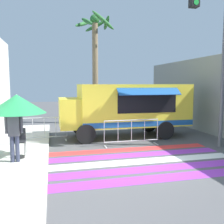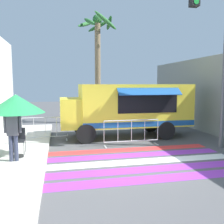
# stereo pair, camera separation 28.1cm
# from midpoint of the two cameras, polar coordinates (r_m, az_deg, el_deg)

# --- Properties ---
(ground_plane) EXTENTS (60.00, 60.00, 0.00)m
(ground_plane) POSITION_cam_midpoint_polar(r_m,az_deg,el_deg) (8.16, 8.11, -11.74)
(ground_plane) COLOR #4C4C4F
(crosswalk_painted) EXTENTS (6.40, 3.60, 0.01)m
(crosswalk_painted) POSITION_cam_midpoint_polar(r_m,az_deg,el_deg) (8.40, 7.45, -11.16)
(crosswalk_painted) COLOR purple
(crosswalk_painted) RESTS_ON ground_plane
(food_truck) EXTENTS (6.06, 2.59, 2.52)m
(food_truck) POSITION_cam_midpoint_polar(r_m,az_deg,el_deg) (11.87, 3.61, 1.28)
(food_truck) COLOR yellow
(food_truck) RESTS_ON ground_plane
(traffic_signal_pole) EXTENTS (4.18, 0.29, 6.66)m
(traffic_signal_pole) POSITION_cam_midpoint_polar(r_m,az_deg,el_deg) (10.52, 21.94, 16.82)
(traffic_signal_pole) COLOR #515456
(traffic_signal_pole) RESTS_ON ground_plane
(patio_umbrella) EXTENTS (1.84, 1.84, 2.08)m
(patio_umbrella) POSITION_cam_midpoint_polar(r_m,az_deg,el_deg) (8.60, -20.25, 1.75)
(patio_umbrella) COLOR black
(patio_umbrella) RESTS_ON sidewalk_left
(folding_chair) EXTENTS (0.43, 0.43, 0.88)m
(folding_chair) POSITION_cam_midpoint_polar(r_m,az_deg,el_deg) (9.29, -19.75, -5.65)
(folding_chair) COLOR #4C4C51
(folding_chair) RESTS_ON sidewalk_left
(vendor_person) EXTENTS (0.53, 0.23, 1.74)m
(vendor_person) POSITION_cam_midpoint_polar(r_m,az_deg,el_deg) (8.30, -20.84, -3.81)
(vendor_person) COLOR #2D3347
(vendor_person) RESTS_ON sidewalk_left
(barricade_front) EXTENTS (2.32, 0.44, 1.08)m
(barricade_front) POSITION_cam_midpoint_polar(r_m,az_deg,el_deg) (10.32, 5.24, -4.74)
(barricade_front) COLOR #B7BABF
(barricade_front) RESTS_ON ground_plane
(barricade_side) EXTENTS (1.98, 0.44, 1.08)m
(barricade_side) POSITION_cam_midpoint_polar(r_m,az_deg,el_deg) (11.46, -14.32, -3.85)
(barricade_side) COLOR #B7BABF
(barricade_side) RESTS_ON ground_plane
(palm_tree) EXTENTS (2.51, 2.59, 6.85)m
(palm_tree) POSITION_cam_midpoint_polar(r_m,az_deg,el_deg) (16.23, -2.77, 13.79)
(palm_tree) COLOR #7A664C
(palm_tree) RESTS_ON ground_plane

